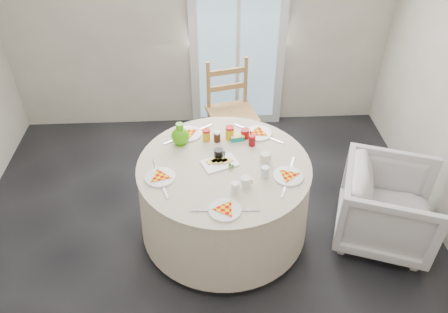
{
  "coord_description": "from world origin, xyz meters",
  "views": [
    {
      "loc": [
        0.03,
        -2.31,
        2.83
      ],
      "look_at": [
        0.17,
        0.27,
        0.8
      ],
      "focal_mm": 35.0,
      "sensor_mm": 36.0,
      "label": 1
    }
  ],
  "objects_px": {
    "armchair": "(389,202)",
    "green_pitcher": "(180,128)",
    "wooden_chair": "(232,115)",
    "table": "(224,198)"
  },
  "relations": [
    {
      "from": "wooden_chair",
      "to": "armchair",
      "type": "height_order",
      "value": "wooden_chair"
    },
    {
      "from": "wooden_chair",
      "to": "green_pitcher",
      "type": "bearing_deg",
      "value": -134.59
    },
    {
      "from": "table",
      "to": "armchair",
      "type": "height_order",
      "value": "armchair"
    },
    {
      "from": "table",
      "to": "green_pitcher",
      "type": "xyz_separation_m",
      "value": [
        -0.34,
        0.29,
        0.49
      ]
    },
    {
      "from": "table",
      "to": "green_pitcher",
      "type": "height_order",
      "value": "green_pitcher"
    },
    {
      "from": "armchair",
      "to": "green_pitcher",
      "type": "relative_size",
      "value": 4.0
    },
    {
      "from": "green_pitcher",
      "to": "table",
      "type": "bearing_deg",
      "value": -63.34
    },
    {
      "from": "wooden_chair",
      "to": "table",
      "type": "bearing_deg",
      "value": -110.81
    },
    {
      "from": "table",
      "to": "armchair",
      "type": "bearing_deg",
      "value": -6.06
    },
    {
      "from": "wooden_chair",
      "to": "armchair",
      "type": "distance_m",
      "value": 1.69
    }
  ]
}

